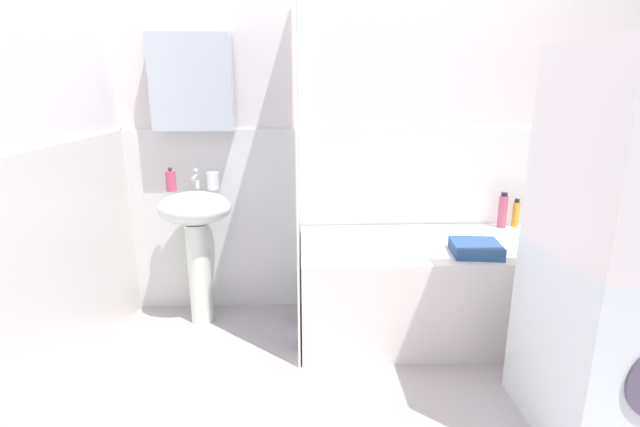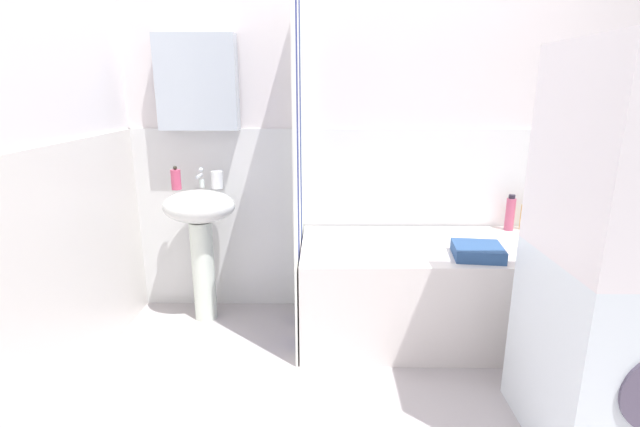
# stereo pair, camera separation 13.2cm
# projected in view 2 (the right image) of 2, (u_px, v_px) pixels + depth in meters

# --- Properties ---
(wall_back_tiled) EXTENTS (3.60, 0.18, 2.40)m
(wall_back_tiled) POSITION_uv_depth(u_px,v_px,m) (363.00, 138.00, 2.94)
(wall_back_tiled) COLOR silver
(wall_back_tiled) RESTS_ON ground_plane
(wall_left_tiled) EXTENTS (0.07, 1.81, 2.40)m
(wall_left_tiled) POSITION_uv_depth(u_px,v_px,m) (43.00, 164.00, 2.07)
(wall_left_tiled) COLOR white
(wall_left_tiled) RESTS_ON ground_plane
(sink) EXTENTS (0.44, 0.34, 0.85)m
(sink) POSITION_uv_depth(u_px,v_px,m) (200.00, 226.00, 2.86)
(sink) COLOR silver
(sink) RESTS_ON ground_plane
(faucet) EXTENTS (0.03, 0.12, 0.12)m
(faucet) POSITION_uv_depth(u_px,v_px,m) (201.00, 178.00, 2.86)
(faucet) COLOR silver
(faucet) RESTS_ON sink
(soap_dispenser) EXTENTS (0.06, 0.06, 0.15)m
(soap_dispenser) POSITION_uv_depth(u_px,v_px,m) (176.00, 179.00, 2.81)
(soap_dispenser) COLOR #C44566
(soap_dispenser) RESTS_ON sink
(toothbrush_cup) EXTENTS (0.07, 0.07, 0.11)m
(toothbrush_cup) POSITION_uv_depth(u_px,v_px,m) (217.00, 180.00, 2.85)
(toothbrush_cup) COLOR silver
(toothbrush_cup) RESTS_ON sink
(bathtub) EXTENTS (1.63, 0.74, 0.57)m
(bathtub) POSITION_uv_depth(u_px,v_px,m) (439.00, 290.00, 2.75)
(bathtub) COLOR silver
(bathtub) RESTS_ON ground_plane
(shower_curtain) EXTENTS (0.01, 0.74, 2.00)m
(shower_curtain) POSITION_uv_depth(u_px,v_px,m) (298.00, 171.00, 2.58)
(shower_curtain) COLOR white
(shower_curtain) RESTS_ON ground_plane
(lotion_bottle) EXTENTS (0.06, 0.06, 0.17)m
(lotion_bottle) POSITION_uv_depth(u_px,v_px,m) (545.00, 219.00, 2.92)
(lotion_bottle) COLOR #1F774E
(lotion_bottle) RESTS_ON bathtub
(conditioner_bottle) EXTENTS (0.04, 0.04, 0.18)m
(conditioner_bottle) POSITION_uv_depth(u_px,v_px,m) (524.00, 216.00, 2.95)
(conditioner_bottle) COLOR gold
(conditioner_bottle) RESTS_ON bathtub
(body_wash_bottle) EXTENTS (0.06, 0.06, 0.23)m
(body_wash_bottle) POSITION_uv_depth(u_px,v_px,m) (510.00, 213.00, 2.93)
(body_wash_bottle) COLOR #BE4F6D
(body_wash_bottle) RESTS_ON bathtub
(towel_folded) EXTENTS (0.28, 0.27, 0.07)m
(towel_folded) POSITION_uv_depth(u_px,v_px,m) (478.00, 251.00, 2.47)
(towel_folded) COLOR #2D4F82
(towel_folded) RESTS_ON bathtub
(washer_dryer_stack) EXTENTS (0.58, 0.63, 1.61)m
(washer_dryer_stack) POSITION_uv_depth(u_px,v_px,m) (627.00, 260.00, 1.77)
(washer_dryer_stack) COLOR white
(washer_dryer_stack) RESTS_ON ground_plane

